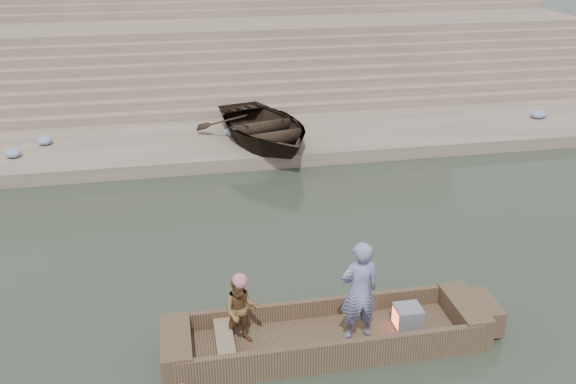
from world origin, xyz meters
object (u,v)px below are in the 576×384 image
object	(u,v)px
rowing_man	(241,310)
beached_rowboat	(263,127)
main_rowboat	(326,341)
television	(407,317)
standing_man	(359,291)

from	to	relation	value
rowing_man	beached_rowboat	distance (m)	9.57
main_rowboat	television	size ratio (longest dim) A/B	10.87
television	rowing_man	bearing A→B (deg)	177.44
rowing_man	television	bearing A→B (deg)	0.62
rowing_man	television	distance (m)	2.95
television	standing_man	bearing A→B (deg)	-173.80
standing_man	rowing_man	world-z (taller)	standing_man
main_rowboat	beached_rowboat	xyz separation A→B (m)	(0.38, 9.53, 0.79)
standing_man	beached_rowboat	distance (m)	9.63
main_rowboat	rowing_man	size ratio (longest dim) A/B	3.92
beached_rowboat	standing_man	bearing A→B (deg)	-103.37
main_rowboat	television	distance (m)	1.50
main_rowboat	standing_man	size ratio (longest dim) A/B	2.70
standing_man	main_rowboat	bearing A→B (deg)	-16.31
rowing_man	beached_rowboat	size ratio (longest dim) A/B	0.27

